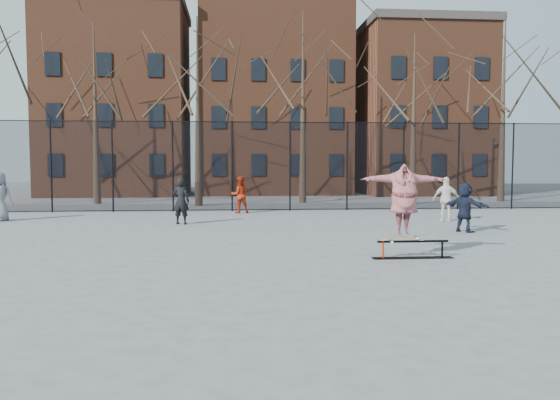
{
  "coord_description": "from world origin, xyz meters",
  "views": [
    {
      "loc": [
        -1.31,
        -11.36,
        2.19
      ],
      "look_at": [
        -0.22,
        1.5,
        1.29
      ],
      "focal_mm": 35.0,
      "sensor_mm": 36.0,
      "label": 1
    }
  ],
  "objects": [
    {
      "name": "skater",
      "position": [
        2.52,
        0.65,
        1.32
      ],
      "size": [
        2.0,
        0.65,
        1.6
      ],
      "primitive_type": "imported",
      "rotation": [
        0.0,
        0.0,
        -0.06
      ],
      "color": "#5D3C96",
      "rests_on": "skateboard"
    },
    {
      "name": "bystander_red",
      "position": [
        -1.06,
        12.0,
        0.78
      ],
      "size": [
        0.85,
        0.71,
        1.56
      ],
      "primitive_type": "imported",
      "rotation": [
        0.0,
        0.0,
        3.31
      ],
      "color": "#A0220E",
      "rests_on": "ground"
    },
    {
      "name": "tree_row",
      "position": [
        -0.25,
        17.15,
        7.36
      ],
      "size": [
        33.66,
        7.46,
        10.67
      ],
      "color": "black",
      "rests_on": "ground"
    },
    {
      "name": "bystander_grey",
      "position": [
        -9.97,
        9.58,
        0.91
      ],
      "size": [
        0.92,
        0.63,
        1.81
      ],
      "primitive_type": "imported",
      "rotation": [
        0.0,
        0.0,
        3.08
      ],
      "color": "slate",
      "rests_on": "ground"
    },
    {
      "name": "bystander_black",
      "position": [
        -3.17,
        7.95,
        0.82
      ],
      "size": [
        0.68,
        0.54,
        1.63
      ],
      "primitive_type": "imported",
      "rotation": [
        0.0,
        0.0,
        2.87
      ],
      "color": "black",
      "rests_on": "ground"
    },
    {
      "name": "bystander_navy",
      "position": [
        5.87,
        5.04,
        0.78
      ],
      "size": [
        1.22,
        1.43,
        1.55
      ],
      "primitive_type": "imported",
      "rotation": [
        0.0,
        0.0,
        2.2
      ],
      "color": "black",
      "rests_on": "ground"
    },
    {
      "name": "ground",
      "position": [
        0.0,
        0.0,
        0.0
      ],
      "size": [
        100.0,
        100.0,
        0.0
      ],
      "primitive_type": "plane",
      "color": "#5C5C61"
    },
    {
      "name": "skateboard",
      "position": [
        2.52,
        0.65,
        0.47
      ],
      "size": [
        0.92,
        0.22,
        0.11
      ],
      "primitive_type": null,
      "color": "#905B39",
      "rests_on": "skate_rail"
    },
    {
      "name": "skate_rail",
      "position": [
        2.74,
        0.65,
        0.16
      ],
      "size": [
        1.87,
        0.29,
        0.41
      ],
      "color": "black",
      "rests_on": "ground"
    },
    {
      "name": "rowhouses",
      "position": [
        0.72,
        26.0,
        6.06
      ],
      "size": [
        29.0,
        7.0,
        13.0
      ],
      "color": "brown",
      "rests_on": "ground"
    },
    {
      "name": "fence",
      "position": [
        -0.01,
        13.0,
        2.05
      ],
      "size": [
        34.03,
        0.07,
        4.0
      ],
      "color": "black",
      "rests_on": "ground"
    },
    {
      "name": "bystander_white",
      "position": [
        6.48,
        8.06,
        0.82
      ],
      "size": [
        1.04,
        0.66,
        1.64
      ],
      "primitive_type": "imported",
      "rotation": [
        0.0,
        0.0,
        2.85
      ],
      "color": "silver",
      "rests_on": "ground"
    }
  ]
}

